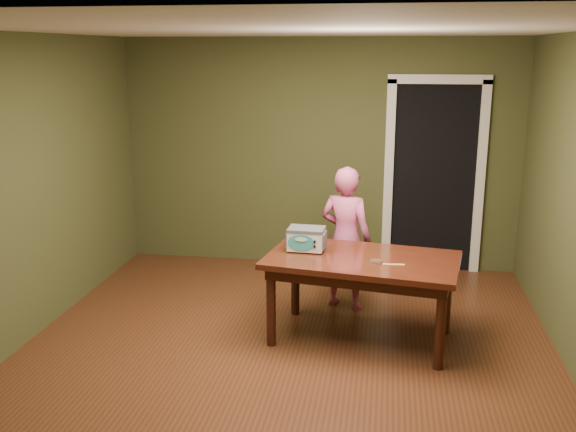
# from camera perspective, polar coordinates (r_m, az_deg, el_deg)

# --- Properties ---
(floor) EXTENTS (5.00, 5.00, 0.00)m
(floor) POSITION_cam_1_polar(r_m,az_deg,el_deg) (5.38, -0.38, -12.58)
(floor) COLOR #592E19
(floor) RESTS_ON ground
(room_shell) EXTENTS (4.52, 5.02, 2.61)m
(room_shell) POSITION_cam_1_polar(r_m,az_deg,el_deg) (4.85, -0.42, 5.69)
(room_shell) COLOR #424725
(room_shell) RESTS_ON ground
(doorway) EXTENTS (1.10, 0.66, 2.25)m
(doorway) POSITION_cam_1_polar(r_m,az_deg,el_deg) (7.65, 12.68, 3.66)
(doorway) COLOR black
(doorway) RESTS_ON ground
(dining_table) EXTENTS (1.72, 1.14, 0.75)m
(dining_table) POSITION_cam_1_polar(r_m,az_deg,el_deg) (5.51, 6.59, -4.65)
(dining_table) COLOR #3C170D
(dining_table) RESTS_ON floor
(toy_oven) EXTENTS (0.34, 0.24, 0.21)m
(toy_oven) POSITION_cam_1_polar(r_m,az_deg,el_deg) (5.59, 1.64, -1.99)
(toy_oven) COLOR #4C4F54
(toy_oven) RESTS_ON dining_table
(baking_pan) EXTENTS (0.10, 0.10, 0.02)m
(baking_pan) POSITION_cam_1_polar(r_m,az_deg,el_deg) (5.35, 7.84, -4.02)
(baking_pan) COLOR silver
(baking_pan) RESTS_ON dining_table
(spatula) EXTENTS (0.18, 0.04, 0.01)m
(spatula) POSITION_cam_1_polar(r_m,az_deg,el_deg) (5.32, 9.36, -4.28)
(spatula) COLOR #DEBF60
(spatula) RESTS_ON dining_table
(child) EXTENTS (0.59, 0.48, 1.40)m
(child) POSITION_cam_1_polar(r_m,az_deg,el_deg) (6.19, 5.15, -1.97)
(child) COLOR #C5517E
(child) RESTS_ON floor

